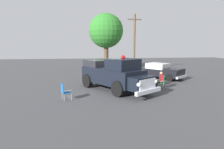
{
  "coord_description": "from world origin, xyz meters",
  "views": [
    {
      "loc": [
        14.51,
        -1.23,
        3.34
      ],
      "look_at": [
        0.69,
        0.5,
        1.11
      ],
      "focal_mm": 30.88,
      "sensor_mm": 36.0,
      "label": 1
    }
  ],
  "objects_px": {
    "lawn_chair_spare": "(133,74)",
    "spectator_seated": "(160,80)",
    "lawn_chair_near_truck": "(162,81)",
    "oak_tree_left": "(106,31)",
    "vintage_fire_truck": "(114,74)",
    "classic_hot_rod": "(161,71)",
    "lawn_chair_by_car": "(64,91)",
    "utility_pole": "(134,42)"
  },
  "relations": [
    {
      "from": "lawn_chair_spare",
      "to": "spectator_seated",
      "type": "relative_size",
      "value": 0.79
    },
    {
      "from": "lawn_chair_near_truck",
      "to": "oak_tree_left",
      "type": "distance_m",
      "value": 12.0
    },
    {
      "from": "oak_tree_left",
      "to": "lawn_chair_near_truck",
      "type": "bearing_deg",
      "value": 16.28
    },
    {
      "from": "vintage_fire_truck",
      "to": "classic_hot_rod",
      "type": "relative_size",
      "value": 1.35
    },
    {
      "from": "classic_hot_rod",
      "to": "lawn_chair_spare",
      "type": "xyz_separation_m",
      "value": [
        0.54,
        -2.88,
        -0.16
      ]
    },
    {
      "from": "spectator_seated",
      "to": "lawn_chair_near_truck",
      "type": "bearing_deg",
      "value": 82.25
    },
    {
      "from": "classic_hot_rod",
      "to": "spectator_seated",
      "type": "relative_size",
      "value": 3.54
    },
    {
      "from": "vintage_fire_truck",
      "to": "spectator_seated",
      "type": "height_order",
      "value": "vintage_fire_truck"
    },
    {
      "from": "lawn_chair_by_car",
      "to": "oak_tree_left",
      "type": "height_order",
      "value": "oak_tree_left"
    },
    {
      "from": "vintage_fire_truck",
      "to": "spectator_seated",
      "type": "distance_m",
      "value": 3.49
    },
    {
      "from": "oak_tree_left",
      "to": "lawn_chair_spare",
      "type": "bearing_deg",
      "value": 14.48
    },
    {
      "from": "vintage_fire_truck",
      "to": "lawn_chair_by_car",
      "type": "bearing_deg",
      "value": -55.82
    },
    {
      "from": "lawn_chair_spare",
      "to": "spectator_seated",
      "type": "distance_m",
      "value": 3.88
    },
    {
      "from": "vintage_fire_truck",
      "to": "lawn_chair_near_truck",
      "type": "xyz_separation_m",
      "value": [
        0.06,
        3.58,
        -0.61
      ]
    },
    {
      "from": "lawn_chair_spare",
      "to": "utility_pole",
      "type": "height_order",
      "value": "utility_pole"
    },
    {
      "from": "lawn_chair_by_car",
      "to": "classic_hot_rod",
      "type": "bearing_deg",
      "value": 127.28
    },
    {
      "from": "utility_pole",
      "to": "lawn_chair_spare",
      "type": "bearing_deg",
      "value": -14.44
    },
    {
      "from": "lawn_chair_near_truck",
      "to": "spectator_seated",
      "type": "bearing_deg",
      "value": -97.75
    },
    {
      "from": "lawn_chair_by_car",
      "to": "oak_tree_left",
      "type": "bearing_deg",
      "value": 163.93
    },
    {
      "from": "classic_hot_rod",
      "to": "lawn_chair_by_car",
      "type": "distance_m",
      "value": 10.59
    },
    {
      "from": "oak_tree_left",
      "to": "spectator_seated",
      "type": "bearing_deg",
      "value": 15.67
    },
    {
      "from": "classic_hot_rod",
      "to": "spectator_seated",
      "type": "distance_m",
      "value": 4.55
    },
    {
      "from": "spectator_seated",
      "to": "classic_hot_rod",
      "type": "bearing_deg",
      "value": 158.16
    },
    {
      "from": "vintage_fire_truck",
      "to": "spectator_seated",
      "type": "bearing_deg",
      "value": 89.32
    },
    {
      "from": "vintage_fire_truck",
      "to": "classic_hot_rod",
      "type": "distance_m",
      "value": 6.65
    },
    {
      "from": "oak_tree_left",
      "to": "classic_hot_rod",
      "type": "bearing_deg",
      "value": 35.86
    },
    {
      "from": "utility_pole",
      "to": "spectator_seated",
      "type": "bearing_deg",
      "value": -0.72
    },
    {
      "from": "lawn_chair_near_truck",
      "to": "lawn_chair_spare",
      "type": "xyz_separation_m",
      "value": [
        -3.7,
        -1.32,
        0.0
      ]
    },
    {
      "from": "lawn_chair_spare",
      "to": "spectator_seated",
      "type": "bearing_deg",
      "value": 17.89
    },
    {
      "from": "lawn_chair_near_truck",
      "to": "lawn_chair_by_car",
      "type": "bearing_deg",
      "value": -72.46
    },
    {
      "from": "classic_hot_rod",
      "to": "utility_pole",
      "type": "height_order",
      "value": "utility_pole"
    },
    {
      "from": "lawn_chair_spare",
      "to": "spectator_seated",
      "type": "xyz_separation_m",
      "value": [
        3.69,
        1.19,
        0.11
      ]
    },
    {
      "from": "vintage_fire_truck",
      "to": "oak_tree_left",
      "type": "height_order",
      "value": "oak_tree_left"
    },
    {
      "from": "lawn_chair_by_car",
      "to": "spectator_seated",
      "type": "distance_m",
      "value": 7.08
    },
    {
      "from": "classic_hot_rod",
      "to": "lawn_chair_near_truck",
      "type": "bearing_deg",
      "value": -20.23
    },
    {
      "from": "classic_hot_rod",
      "to": "lawn_chair_spare",
      "type": "height_order",
      "value": "classic_hot_rod"
    },
    {
      "from": "lawn_chair_near_truck",
      "to": "lawn_chair_by_car",
      "type": "distance_m",
      "value": 7.2
    },
    {
      "from": "spectator_seated",
      "to": "vintage_fire_truck",
      "type": "bearing_deg",
      "value": -90.68
    },
    {
      "from": "lawn_chair_near_truck",
      "to": "lawn_chair_spare",
      "type": "height_order",
      "value": "same"
    },
    {
      "from": "lawn_chair_spare",
      "to": "lawn_chair_near_truck",
      "type": "bearing_deg",
      "value": 19.61
    },
    {
      "from": "lawn_chair_by_car",
      "to": "lawn_chair_spare",
      "type": "height_order",
      "value": "same"
    },
    {
      "from": "lawn_chair_near_truck",
      "to": "vintage_fire_truck",
      "type": "bearing_deg",
      "value": -90.94
    }
  ]
}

